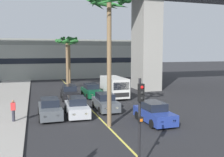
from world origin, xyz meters
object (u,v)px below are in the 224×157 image
at_px(car_queue_fifth, 154,113).
at_px(palm_tree_mid_median, 109,16).
at_px(car_queue_second, 77,107).
at_px(delivery_van, 114,86).
at_px(pedestrian_far_along, 13,110).
at_px(palm_tree_near_median, 69,48).
at_px(traffic_light_median_near, 140,112).
at_px(car_queue_sixth, 50,109).
at_px(car_queue_third, 91,91).
at_px(car_queue_fourth, 105,102).
at_px(car_queue_front, 70,93).
at_px(palm_tree_far_median, 67,48).

relative_size(car_queue_fifth, palm_tree_mid_median, 0.45).
xyz_separation_m(car_queue_second, palm_tree_mid_median, (1.73, -3.66, 7.07)).
height_order(delivery_van, pedestrian_far_along, delivery_van).
relative_size(palm_tree_near_median, palm_tree_mid_median, 0.85).
bearing_deg(palm_tree_mid_median, traffic_light_median_near, -95.41).
bearing_deg(traffic_light_median_near, car_queue_fifth, 59.00).
bearing_deg(car_queue_sixth, palm_tree_mid_median, -43.51).
bearing_deg(car_queue_third, car_queue_fourth, -92.00).
xyz_separation_m(car_queue_second, delivery_van, (5.51, 7.10, 0.57)).
bearing_deg(car_queue_front, delivery_van, -5.14).
distance_m(palm_tree_mid_median, pedestrian_far_along, 9.89).
height_order(car_queue_sixth, delivery_van, delivery_van).
relative_size(palm_tree_far_median, pedestrian_far_along, 4.40).
bearing_deg(car_queue_fourth, palm_tree_far_median, 96.65).
bearing_deg(pedestrian_far_along, palm_tree_mid_median, -23.14).
height_order(traffic_light_median_near, palm_tree_far_median, palm_tree_far_median).
xyz_separation_m(car_queue_fifth, palm_tree_far_median, (-4.06, 19.06, 5.13)).
distance_m(car_queue_fourth, car_queue_sixth, 5.13).
bearing_deg(car_queue_second, car_queue_fifth, -35.56).
bearing_deg(car_queue_third, car_queue_front, -167.03).
relative_size(car_queue_second, pedestrian_far_along, 2.57).
distance_m(traffic_light_median_near, pedestrian_far_along, 11.63).
xyz_separation_m(car_queue_third, traffic_light_median_near, (-1.99, -18.85, 1.99)).
xyz_separation_m(car_queue_front, car_queue_third, (2.63, 0.61, 0.00)).
height_order(delivery_van, palm_tree_mid_median, palm_tree_mid_median).
bearing_deg(car_queue_second, car_queue_front, 86.85).
bearing_deg(traffic_light_median_near, pedestrian_far_along, 121.14).
height_order(car_queue_fourth, pedestrian_far_along, pedestrian_far_along).
height_order(car_queue_third, palm_tree_mid_median, palm_tree_mid_median).
height_order(car_queue_front, pedestrian_far_along, pedestrian_far_along).
height_order(car_queue_sixth, traffic_light_median_near, traffic_light_median_near).
xyz_separation_m(car_queue_front, traffic_light_median_near, (0.64, -18.24, 1.99)).
relative_size(car_queue_front, pedestrian_far_along, 2.56).
relative_size(car_queue_fifth, delivery_van, 0.78).
bearing_deg(delivery_van, car_queue_front, 174.86).
bearing_deg(palm_tree_far_median, car_queue_front, -95.52).
xyz_separation_m(car_queue_second, palm_tree_far_median, (1.17, 15.32, 5.13)).
distance_m(traffic_light_median_near, palm_tree_far_median, 26.19).
height_order(car_queue_fourth, palm_tree_far_median, palm_tree_far_median).
relative_size(car_queue_sixth, palm_tree_near_median, 0.53).
bearing_deg(car_queue_second, car_queue_third, 69.52).
height_order(palm_tree_mid_median, pedestrian_far_along, palm_tree_mid_median).
xyz_separation_m(palm_tree_near_median, pedestrian_far_along, (-7.21, -22.75, -4.94)).
xyz_separation_m(delivery_van, traffic_light_median_near, (-4.45, -17.78, 1.43)).
bearing_deg(pedestrian_far_along, car_queue_sixth, 18.06).
relative_size(car_queue_front, palm_tree_near_median, 0.53).
bearing_deg(delivery_van, car_queue_third, 156.58).
relative_size(car_queue_front, car_queue_third, 1.00).
height_order(car_queue_front, delivery_van, delivery_van).
distance_m(car_queue_front, palm_tree_far_median, 9.33).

